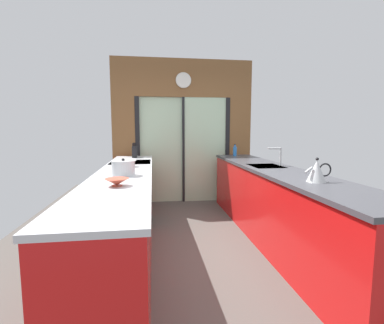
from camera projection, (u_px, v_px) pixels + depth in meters
ground_plane at (199, 236)px, 3.70m from camera, size 5.04×7.60×0.02m
back_wall_unit at (183, 123)px, 5.29m from camera, size 2.64×0.12×2.70m
left_counter_run at (124, 215)px, 3.06m from camera, size 0.62×3.80×0.92m
right_counter_run at (274, 205)px, 3.48m from camera, size 0.62×3.80×0.92m
sink_faucet at (278, 153)px, 3.67m from camera, size 0.19×0.02×0.24m
oven_range at (132, 193)px, 4.16m from camera, size 0.60×0.60×0.92m
mixing_bowl_near at (117, 182)px, 2.36m from camera, size 0.20×0.20×0.07m
mixing_bowl_far at (129, 163)px, 3.57m from camera, size 0.20×0.20×0.09m
knife_block at (135, 152)px, 4.74m from camera, size 0.08×0.14×0.26m
stock_pot at (123, 168)px, 2.89m from camera, size 0.24×0.24×0.18m
kettle at (317, 171)px, 2.54m from camera, size 0.26×0.17×0.23m
soap_bottle at (235, 151)px, 5.04m from camera, size 0.07×0.07×0.21m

